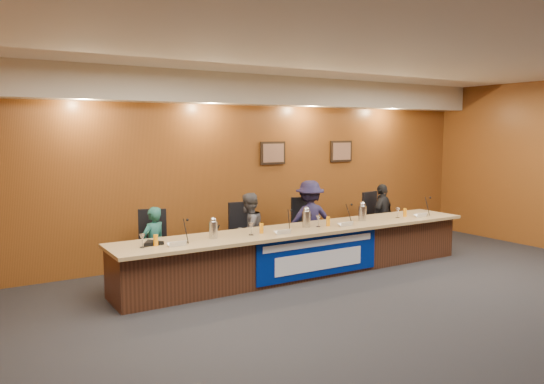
{
  "coord_description": "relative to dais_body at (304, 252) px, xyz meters",
  "views": [
    {
      "loc": [
        -4.72,
        -4.31,
        2.25
      ],
      "look_at": [
        -0.47,
        2.59,
        1.32
      ],
      "focal_mm": 35.0,
      "sensor_mm": 36.0,
      "label": 1
    }
  ],
  "objects": [
    {
      "name": "nameplate_d",
      "position": [
        2.33,
        -0.28,
        0.45
      ],
      "size": [
        0.24,
        0.08,
        0.1
      ],
      "primitive_type": "cube",
      "rotation": [
        0.31,
        0.0,
        0.0
      ],
      "color": "white",
      "rests_on": "dais_top"
    },
    {
      "name": "microphone_c",
      "position": [
        0.77,
        -0.13,
        0.41
      ],
      "size": [
        0.07,
        0.07,
        0.02
      ],
      "primitive_type": "cylinder",
      "color": "black",
      "rests_on": "dais_top"
    },
    {
      "name": "banner",
      "position": [
        0.0,
        -0.41,
        0.03
      ],
      "size": [
        2.2,
        0.02,
        0.65
      ],
      "primitive_type": "cube",
      "color": "navy",
      "rests_on": "dais_body"
    },
    {
      "name": "ceiling",
      "position": [
        0.0,
        -2.4,
        2.85
      ],
      "size": [
        10.0,
        8.0,
        0.04
      ],
      "primitive_type": "cube",
      "color": "silver",
      "rests_on": "wall_back"
    },
    {
      "name": "juice_glass_c",
      "position": [
        0.39,
        -0.12,
        0.47
      ],
      "size": [
        0.06,
        0.06,
        0.15
      ],
      "primitive_type": "cylinder",
      "color": "orange",
      "rests_on": "dais_top"
    },
    {
      "name": "carafe_left",
      "position": [
        -1.59,
        -0.05,
        0.52
      ],
      "size": [
        0.12,
        0.12,
        0.24
      ],
      "primitive_type": "cylinder",
      "color": "silver",
      "rests_on": "dais_top"
    },
    {
      "name": "microphone_b",
      "position": [
        -0.4,
        -0.14,
        0.41
      ],
      "size": [
        0.07,
        0.07,
        0.02
      ],
      "primitive_type": "cylinder",
      "color": "black",
      "rests_on": "dais_top"
    },
    {
      "name": "panelist_a",
      "position": [
        -2.2,
        0.7,
        0.23
      ],
      "size": [
        0.5,
        0.42,
        1.15
      ],
      "primitive_type": "imported",
      "rotation": [
        0.0,
        0.0,
        3.56
      ],
      "color": "#194F46",
      "rests_on": "floor"
    },
    {
      "name": "office_chair_b",
      "position": [
        -0.6,
        0.8,
        0.13
      ],
      "size": [
        0.52,
        0.52,
        0.08
      ],
      "primitive_type": "cube",
      "rotation": [
        0.0,
        0.0,
        -0.1
      ],
      "color": "black",
      "rests_on": "floor"
    },
    {
      "name": "nameplate_a",
      "position": [
        -2.21,
        -0.29,
        0.45
      ],
      "size": [
        0.24,
        0.08,
        0.1
      ],
      "primitive_type": "cube",
      "rotation": [
        0.31,
        0.0,
        0.0
      ],
      "color": "white",
      "rests_on": "dais_top"
    },
    {
      "name": "floor",
      "position": [
        0.0,
        -2.4,
        -0.35
      ],
      "size": [
        10.0,
        10.0,
        0.0
      ],
      "primitive_type": "plane",
      "color": "black",
      "rests_on": "ground"
    },
    {
      "name": "juice_glass_a",
      "position": [
        -2.44,
        -0.1,
        0.47
      ],
      "size": [
        0.06,
        0.06,
        0.15
      ],
      "primitive_type": "cylinder",
      "color": "orange",
      "rests_on": "dais_top"
    },
    {
      "name": "office_chair_c",
      "position": [
        0.62,
        0.8,
        0.13
      ],
      "size": [
        0.59,
        0.59,
        0.08
      ],
      "primitive_type": "cube",
      "rotation": [
        0.0,
        0.0,
        -0.28
      ],
      "color": "black",
      "rests_on": "floor"
    },
    {
      "name": "nameplate_b",
      "position": [
        -0.58,
        -0.33,
        0.45
      ],
      "size": [
        0.24,
        0.08,
        0.1
      ],
      "primitive_type": "cube",
      "rotation": [
        0.31,
        0.0,
        0.0
      ],
      "color": "white",
      "rests_on": "dais_top"
    },
    {
      "name": "wall_back",
      "position": [
        0.0,
        1.6,
        1.25
      ],
      "size": [
        10.0,
        0.04,
        3.2
      ],
      "primitive_type": "cube",
      "color": "brown",
      "rests_on": "floor"
    },
    {
      "name": "dais_body",
      "position": [
        0.0,
        0.0,
        0.0
      ],
      "size": [
        6.0,
        0.8,
        0.7
      ],
      "primitive_type": "cube",
      "color": "#3A1F12",
      "rests_on": "floor"
    },
    {
      "name": "soffit",
      "position": [
        0.0,
        1.35,
        2.6
      ],
      "size": [
        10.0,
        0.5,
        0.5
      ],
      "primitive_type": "cube",
      "color": "beige",
      "rests_on": "wall_back"
    },
    {
      "name": "carafe_mid",
      "position": [
        0.04,
        -0.02,
        0.53
      ],
      "size": [
        0.13,
        0.13,
        0.25
      ],
      "primitive_type": "cylinder",
      "color": "silver",
      "rests_on": "dais_top"
    },
    {
      "name": "panelist_b",
      "position": [
        -0.6,
        0.7,
        0.28
      ],
      "size": [
        0.75,
        0.68,
        1.26
      ],
      "primitive_type": "imported",
      "rotation": [
        0.0,
        0.0,
        3.56
      ],
      "color": "#444348",
      "rests_on": "floor"
    },
    {
      "name": "office_chair_d",
      "position": [
        2.33,
        0.8,
        0.13
      ],
      "size": [
        0.57,
        0.57,
        0.08
      ],
      "primitive_type": "cube",
      "rotation": [
        0.0,
        0.0,
        0.22
      ],
      "color": "black",
      "rests_on": "floor"
    },
    {
      "name": "carafe_right",
      "position": [
        1.19,
        -0.01,
        0.52
      ],
      "size": [
        0.13,
        0.13,
        0.25
      ],
      "primitive_type": "cylinder",
      "color": "silver",
      "rests_on": "dais_top"
    },
    {
      "name": "nameplate_c",
      "position": [
        0.63,
        -0.3,
        0.45
      ],
      "size": [
        0.24,
        0.08,
        0.1
      ],
      "primitive_type": "cube",
      "rotation": [
        0.31,
        0.0,
        0.0
      ],
      "color": "white",
      "rests_on": "dais_top"
    },
    {
      "name": "banner_text_lower",
      "position": [
        0.0,
        -0.43,
        -0.05
      ],
      "size": [
        1.6,
        0.01,
        0.28
      ],
      "primitive_type": "cube",
      "color": "silver",
      "rests_on": "banner"
    },
    {
      "name": "banner_text_upper",
      "position": [
        0.0,
        -0.43,
        0.23
      ],
      "size": [
        2.0,
        0.01,
        0.1
      ],
      "primitive_type": "cube",
      "color": "silver",
      "rests_on": "banner"
    },
    {
      "name": "water_glass_d",
      "position": [
        1.9,
        -0.13,
        0.49
      ],
      "size": [
        0.08,
        0.08,
        0.18
      ],
      "primitive_type": "cylinder",
      "color": "silver",
      "rests_on": "dais_top"
    },
    {
      "name": "juice_glass_d",
      "position": [
        2.1,
        -0.1,
        0.47
      ],
      "size": [
        0.06,
        0.06,
        0.15
      ],
      "primitive_type": "cylinder",
      "color": "orange",
      "rests_on": "dais_top"
    },
    {
      "name": "wall_photo_right",
      "position": [
        2.0,
        1.57,
        1.5
      ],
      "size": [
        0.52,
        0.04,
        0.42
      ],
      "primitive_type": "cube",
      "color": "black",
      "rests_on": "wall_back"
    },
    {
      "name": "juice_glass_b",
      "position": [
        -0.82,
        -0.08,
        0.47
      ],
      "size": [
        0.06,
        0.06,
        0.15
      ],
      "primitive_type": "cylinder",
      "color": "orange",
      "rests_on": "dais_top"
    },
    {
      "name": "speakerphone",
      "position": [
        -2.46,
        -0.02,
        0.43
      ],
      "size": [
        0.32,
        0.32,
        0.05
      ],
      "primitive_type": "cylinder",
      "color": "black",
      "rests_on": "dais_top"
    },
    {
      "name": "water_glass_c",
      "position": [
        0.21,
        -0.1,
        0.49
      ],
      "size": [
        0.08,
        0.08,
        0.18
      ],
      "primitive_type": "cylinder",
      "color": "silver",
      "rests_on": "dais_top"
    },
    {
      "name": "microphone_d",
      "position": [
        2.54,
        -0.17,
        0.41
      ],
      "size": [
        0.07,
        0.07,
        0.02
      ],
      "primitive_type": "cylinder",
      "color": "black",
      "rests_on": "dais_top"
    },
    {
      "name": "microphone_a",
      "position": [
        -2.04,
        -0.13,
        0.41
      ],
      "size": [
        0.07,
        0.07,
        0.02
      ],
      "primitive_type": "cylinder",
      "color": "black",
      "rests_on": "dais_top"
    },
    {
      "name": "water_glass_a",
      "position": [
        -2.63,
        -0.12,
        0.49
      ],
      "size": [
        0.08,
        0.08,
        0.18
      ],
      "primitive_type": "cylinder",
      "color": "silver",
      "rests_on": "dais_top"
    },
    {
      "name": "office_chair_a",
      "position": [
        -2.2,
        0.8,
        0.13
      ],
      "size": [
        0.64,
        0.64,
        0.08
      ],
      "primitive_type": "cube",
      "rotation": [
        0.0,
        0.0,
        -0.44
      ],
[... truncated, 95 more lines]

